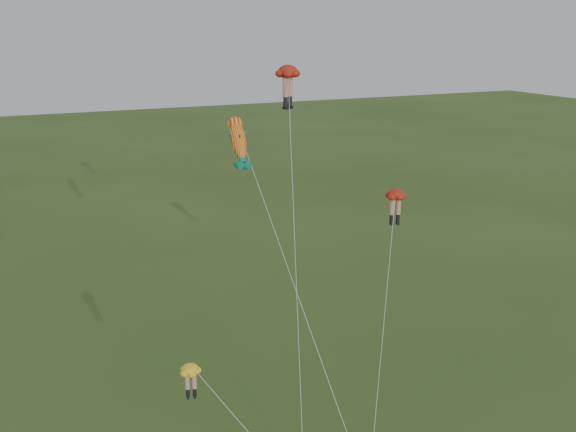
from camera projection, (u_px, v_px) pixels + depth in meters
name	position (u px, v px, depth m)	size (l,w,h in m)	color
legs_kite_red_high	(288.00, 80.00, 37.23)	(4.93, 11.53, 19.45)	#B02112
legs_kite_red_mid	(395.00, 201.00, 38.59)	(6.83, 8.66, 12.19)	#B02112
legs_kite_yellow	(196.00, 379.00, 28.17)	(5.71, 5.30, 7.39)	yellow
fish_kite	(239.00, 140.00, 34.23)	(3.87, 9.51, 17.17)	yellow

